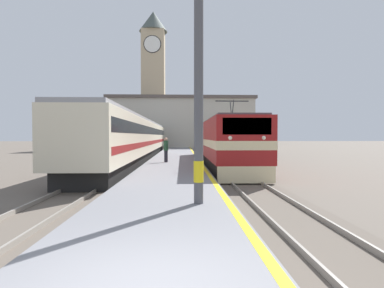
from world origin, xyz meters
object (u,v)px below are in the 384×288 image
object	(u,v)px
locomotive_train	(222,143)
passenger_train	(139,139)
person_on_platform	(166,149)
clock_tower	(154,75)
catenary_mast	(202,44)

from	to	relation	value
locomotive_train	passenger_train	distance (m)	10.21
person_on_platform	locomotive_train	bearing A→B (deg)	11.49
person_on_platform	clock_tower	bearing A→B (deg)	96.58
locomotive_train	passenger_train	size ratio (longest dim) A/B	0.48
clock_tower	catenary_mast	bearing A→B (deg)	-83.23
catenary_mast	clock_tower	xyz separation A→B (m)	(-6.30, 53.08, 9.81)
locomotive_train	person_on_platform	bearing A→B (deg)	-168.51
locomotive_train	passenger_train	xyz separation A→B (m)	(-7.32, 7.11, 0.26)
catenary_mast	person_on_platform	bearing A→B (deg)	97.33
locomotive_train	person_on_platform	world-z (taller)	locomotive_train
passenger_train	clock_tower	xyz separation A→B (m)	(-1.48, 31.85, 12.62)
passenger_train	person_on_platform	world-z (taller)	passenger_train
catenary_mast	person_on_platform	xyz separation A→B (m)	(-1.71, 13.28, -3.49)
passenger_train	clock_tower	distance (m)	34.29
locomotive_train	passenger_train	bearing A→B (deg)	135.85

